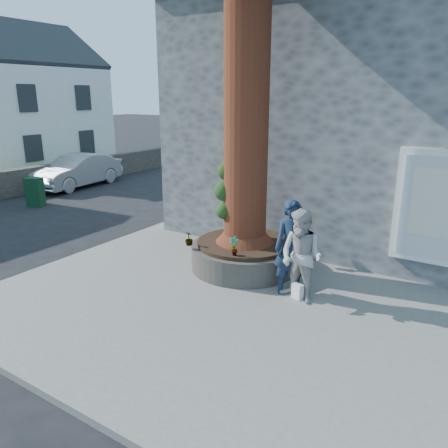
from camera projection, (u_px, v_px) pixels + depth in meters
The scene contains 15 objects.
ground at pixel (156, 297), 8.40m from camera, with size 120.00×120.00×0.00m, color black.
pavement at pixel (249, 294), 8.41m from camera, with size 9.00×8.00×0.12m, color slate.
yellow_line at pixel (89, 252), 10.79m from camera, with size 0.10×30.00×0.01m, color yellow.
stone_shop at pixel (394, 117), 12.00m from camera, with size 10.30×8.30×6.30m.
planter at pixel (244, 255), 9.48m from camera, with size 2.30×2.30×0.60m.
cottage_far at pixel (12, 94), 22.33m from camera, with size 7.30×7.40×8.75m.
man at pixel (292, 248), 8.10m from camera, with size 0.66×0.43×1.81m, color #15233B.
woman at pixel (301, 256), 7.80m from camera, with size 0.83×0.65×1.70m, color #B2AFAB.
shopping_bag at pixel (297, 291), 8.07m from camera, with size 0.20×0.12×0.28m, color white.
car_silver at pixel (77, 171), 18.33m from camera, with size 1.44×4.13×1.36m, color #919598.
a_board_sign at pixel (35, 192), 15.17m from camera, with size 0.55×0.36×1.00m, color #0E341A.
plant_a at pixel (234, 246), 8.52m from camera, with size 0.20×0.14×0.38m, color gray.
plant_b at pixel (298, 228), 9.58m from camera, with size 0.23×0.23×0.43m, color gray.
plant_c at pixel (189, 239), 9.11m from camera, with size 0.16×0.16×0.29m, color gray.
plant_d at pixel (230, 222), 10.36m from camera, with size 0.24×0.22×0.27m, color gray.
Camera 1 is at (5.25, -5.72, 3.75)m, focal length 35.00 mm.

